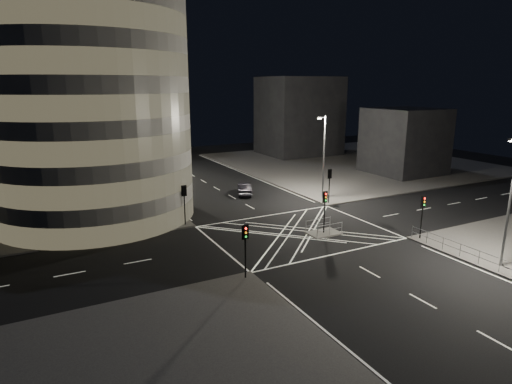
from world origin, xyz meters
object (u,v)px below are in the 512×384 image
central_island (324,233)px  street_lamp_left_far (128,143)px  street_lamp_right_near (510,198)px  sedan (244,189)px  street_lamp_right_far (324,154)px  traffic_signal_fl (184,198)px  traffic_signal_nl (245,241)px  traffic_signal_island (325,204)px  traffic_signal_nr (423,209)px  traffic_signal_fr (330,180)px  street_lamp_left_near (162,163)px

central_island → street_lamp_left_far: size_ratio=0.30×
street_lamp_right_near → sedan: bearing=104.5°
street_lamp_left_far → street_lamp_right_far: bearing=-48.1°
traffic_signal_fl → street_lamp_right_far: size_ratio=0.40×
traffic_signal_fl → street_lamp_right_near: size_ratio=0.40×
street_lamp_right_far → street_lamp_right_near: (0.00, -23.00, 0.00)m
traffic_signal_nl → street_lamp_right_near: size_ratio=0.40×
central_island → traffic_signal_island: size_ratio=0.75×
traffic_signal_island → street_lamp_left_far: street_lamp_left_far is taller
traffic_signal_nl → traffic_signal_nr: (17.60, 0.00, 0.00)m
traffic_signal_fl → traffic_signal_nr: same height
traffic_signal_nl → traffic_signal_fl: bearing=90.0°
traffic_signal_fr → street_lamp_left_far: street_lamp_left_far is taller
traffic_signal_fl → street_lamp_right_far: 18.55m
traffic_signal_island → street_lamp_left_near: size_ratio=0.40×
traffic_signal_island → street_lamp_right_far: size_ratio=0.40×
central_island → street_lamp_right_near: (7.44, -12.50, 5.47)m
sedan → street_lamp_right_near: bearing=127.2°
traffic_signal_nr → street_lamp_left_far: (-18.24, 36.80, 2.63)m
traffic_signal_island → traffic_signal_nl: bearing=-153.9°
traffic_signal_nl → street_lamp_right_near: 19.78m
traffic_signal_fr → street_lamp_right_far: bearing=73.9°
street_lamp_left_near → traffic_signal_fl: bearing=-83.0°
traffic_signal_nl → street_lamp_left_far: size_ratio=0.40×
street_lamp_left_far → street_lamp_right_far: 28.23m
traffic_signal_nr → sedan: traffic_signal_nr is taller
traffic_signal_island → street_lamp_left_near: 17.89m
street_lamp_left_far → street_lamp_right_near: size_ratio=1.00×
central_island → street_lamp_right_far: (7.44, 10.50, 5.47)m
central_island → traffic_signal_island: (0.00, 0.00, 2.84)m
street_lamp_left_far → traffic_signal_island: bearing=-70.0°
sedan → traffic_signal_nr: bearing=130.2°
traffic_signal_fr → sedan: traffic_signal_fr is taller
street_lamp_right_far → traffic_signal_island: bearing=-125.3°
central_island → street_lamp_right_near: bearing=-59.3°
traffic_signal_fl → traffic_signal_nl: 13.60m
traffic_signal_island → street_lamp_right_near: street_lamp_right_near is taller
traffic_signal_fl → street_lamp_left_far: size_ratio=0.40×
traffic_signal_island → street_lamp_right_near: size_ratio=0.40×
central_island → traffic_signal_island: traffic_signal_island is taller
traffic_signal_fl → traffic_signal_nl: bearing=-90.0°
central_island → traffic_signal_fr: size_ratio=0.75×
traffic_signal_fr → traffic_signal_nr: (0.00, -13.60, 0.00)m
traffic_signal_fl → street_lamp_left_far: (-0.64, 23.20, 2.63)m
street_lamp_left_far → sedan: size_ratio=2.15×
traffic_signal_nl → sedan: bearing=64.3°
traffic_signal_nr → sedan: bearing=107.4°
traffic_signal_fl → street_lamp_left_near: 5.86m
street_lamp_left_near → traffic_signal_nr: bearing=-45.9°
street_lamp_left_far → traffic_signal_fr: bearing=-51.8°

